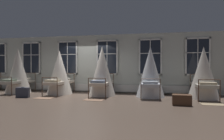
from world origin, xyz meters
TOP-DOWN VIEW (x-y plane):
  - ground at (0.00, 0.00)m, footprint 31.01×31.01m
  - back_wall_with_windows at (0.00, 1.33)m, footprint 16.51×0.10m
  - window_bank at (-0.00, 1.21)m, footprint 12.38×0.10m
  - cot_second at (-3.40, 0.13)m, footprint 1.28×1.90m
  - cot_third at (-1.08, 0.18)m, footprint 1.28×1.90m
  - cot_fourth at (1.13, 0.14)m, footprint 1.28×1.90m
  - cot_fifth at (3.39, 0.14)m, footprint 1.28×1.90m
  - cot_sixth at (5.63, 0.16)m, footprint 1.28×1.91m
  - rug_third at (-1.12, -1.16)m, footprint 0.80×0.57m
  - rug_fourth at (1.12, -1.16)m, footprint 0.80×0.57m
  - rug_sixth at (5.62, -1.16)m, footprint 0.81×0.58m
  - suitcase_dark at (-2.15, -1.20)m, footprint 0.58×0.29m
  - travel_trunk at (4.50, -1.56)m, footprint 0.66×0.43m

SIDE VIEW (x-z plane):
  - ground at x=0.00m, z-range 0.00..0.00m
  - rug_third at x=-1.12m, z-range 0.00..0.01m
  - rug_fourth at x=1.12m, z-range 0.00..0.01m
  - rug_sixth at x=5.62m, z-range 0.00..0.01m
  - travel_trunk at x=4.50m, z-range 0.00..0.38m
  - suitcase_dark at x=-2.15m, z-range -0.01..0.46m
  - window_bank at x=0.00m, z-range -0.33..2.38m
  - cot_third at x=-1.08m, z-range -0.03..2.15m
  - cot_sixth at x=5.63m, z-range -0.04..2.19m
  - cot_fifth at x=3.39m, z-range -0.04..2.24m
  - cot_fourth at x=1.13m, z-range -0.04..2.29m
  - cot_second at x=-3.40m, z-range -0.04..2.31m
  - back_wall_with_windows at x=0.00m, z-range 0.00..3.07m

